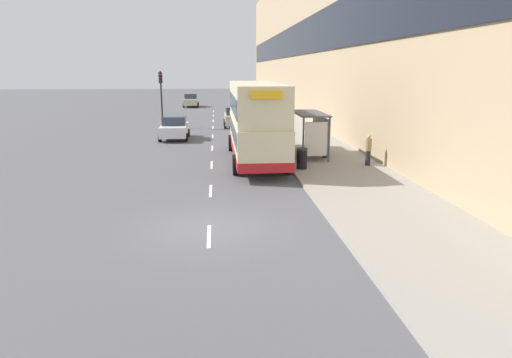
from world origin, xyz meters
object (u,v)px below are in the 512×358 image
pedestrian_2 (311,135)px  car_2 (191,100)px  bus_shelter (313,126)px  car_0 (241,108)px  car_3 (235,117)px  pedestrian_1 (325,142)px  double_decker_bus_near (256,120)px  pedestrian_at_shelter (368,150)px  pedestrian_3 (322,139)px  car_1 (174,128)px  litter_bin (302,158)px  traffic_light_far_kerb (161,90)px

pedestrian_2 → car_2: bearing=104.7°
bus_shelter → car_0: bearing=96.0°
car_3 → pedestrian_1: size_ratio=2.28×
double_decker_bus_near → pedestrian_1: size_ratio=5.99×
bus_shelter → pedestrian_at_shelter: 3.69m
car_2 → pedestrian_2: 36.96m
pedestrian_at_shelter → pedestrian_1: bearing=127.2°
double_decker_bus_near → pedestrian_3: 4.33m
car_3 → pedestrian_3: (4.45, -14.62, 0.16)m
bus_shelter → pedestrian_1: bus_shelter is taller
car_1 → pedestrian_1: bearing=136.0°
pedestrian_at_shelter → litter_bin: 3.63m
car_2 → pedestrian_3: 38.93m
car_1 → car_3: car_3 is taller
car_2 → pedestrian_1: bearing=103.7°
car_1 → pedestrian_at_shelter: bearing=134.4°
double_decker_bus_near → bus_shelter: bearing=7.3°
bus_shelter → car_1: size_ratio=1.05×
pedestrian_2 → pedestrian_3: (0.19, -1.99, 0.07)m
litter_bin → pedestrian_1: bearing=56.4°
bus_shelter → car_0: 25.82m
double_decker_bus_near → traffic_light_far_kerb: size_ratio=2.17×
car_0 → pedestrian_2: 23.15m
pedestrian_2 → double_decker_bus_near: bearing=-140.2°
traffic_light_far_kerb → pedestrian_at_shelter: bearing=-55.1°
double_decker_bus_near → car_2: size_ratio=2.37×
car_0 → car_2: car_2 is taller
double_decker_bus_near → pedestrian_at_shelter: double_decker_bus_near is taller
pedestrian_at_shelter → traffic_light_far_kerb: size_ratio=0.33×
car_0 → car_2: 14.23m
bus_shelter → pedestrian_3: 1.31m
double_decker_bus_near → car_0: double_decker_bus_near is taller
car_2 → car_3: bearing=102.4°
car_0 → car_3: car_3 is taller
pedestrian_2 → car_3: bearing=108.6°
double_decker_bus_near → litter_bin: (2.08, -2.78, -1.61)m
bus_shelter → double_decker_bus_near: double_decker_bus_near is taller
car_2 → pedestrian_2: bearing=104.7°
car_0 → pedestrian_1: bearing=-82.7°
car_1 → pedestrian_3: pedestrian_3 is taller
bus_shelter → car_3: size_ratio=1.04×
double_decker_bus_near → pedestrian_2: bearing=39.8°
car_1 → traffic_light_far_kerb: traffic_light_far_kerb is taller
car_1 → pedestrian_2: (9.04, -5.74, 0.13)m
car_2 → pedestrian_3: pedestrian_3 is taller
pedestrian_3 → traffic_light_far_kerb: traffic_light_far_kerb is taller
car_1 → car_3: 8.40m
traffic_light_far_kerb → car_2: bearing=86.8°
car_0 → pedestrian_3: pedestrian_3 is taller
pedestrian_1 → traffic_light_far_kerb: traffic_light_far_kerb is taller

